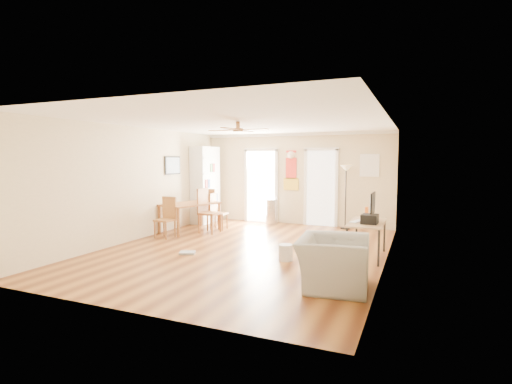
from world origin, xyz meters
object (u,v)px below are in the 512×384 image
at_px(dining_chair_right_a, 219,212).
at_px(printer, 370,219).
at_px(armchair, 333,262).
at_px(computer_desk, 367,240).
at_px(bookshelf, 205,185).
at_px(dining_table, 190,217).
at_px(dining_chair_near, 165,218).
at_px(wastebasket_b, 343,260).
at_px(dining_chair_right_b, 210,211).
at_px(wastebasket_a, 286,253).
at_px(dining_chair_far, 210,207).
at_px(trash_can, 272,212).
at_px(torchiere_lamp, 346,197).

xyz_separation_m(dining_chair_right_a, printer, (4.05, -1.65, 0.29)).
bearing_deg(armchair, computer_desk, -12.55).
relative_size(bookshelf, dining_table, 1.51).
bearing_deg(dining_chair_near, wastebasket_b, -9.72).
xyz_separation_m(wastebasket_b, armchair, (0.03, -0.98, 0.21)).
xyz_separation_m(dining_table, dining_chair_right_b, (0.55, 0.05, 0.19)).
relative_size(dining_chair_right_b, printer, 3.33).
xyz_separation_m(dining_chair_near, wastebasket_a, (3.30, -0.85, -0.33)).
bearing_deg(armchair, dining_chair_far, 41.86).
bearing_deg(dining_chair_right_b, trash_can, -25.89).
bearing_deg(dining_table, dining_chair_right_a, 44.80).
distance_m(trash_can, wastebasket_b, 4.66).
bearing_deg(armchair, dining_chair_right_a, 41.53).
bearing_deg(printer, wastebasket_a, -151.44).
relative_size(dining_chair_right_b, dining_chair_far, 1.07).
bearing_deg(trash_can, torchiere_lamp, 2.29).
distance_m(dining_table, wastebasket_a, 3.67).
xyz_separation_m(dining_table, wastebasket_b, (4.27, -1.94, -0.22)).
bearing_deg(torchiere_lamp, dining_chair_right_b, -148.62).
relative_size(dining_chair_far, wastebasket_a, 3.44).
height_order(bookshelf, dining_chair_near, bookshelf).
height_order(dining_chair_far, printer, dining_chair_far).
xyz_separation_m(dining_table, wastebasket_a, (3.20, -1.78, -0.22)).
height_order(dining_chair_near, wastebasket_b, dining_chair_near).
bearing_deg(torchiere_lamp, dining_chair_far, -165.52).
relative_size(dining_table, torchiere_lamp, 0.86).
relative_size(wastebasket_b, armchair, 0.27).
xyz_separation_m(dining_table, torchiere_lamp, (3.63, 1.93, 0.49)).
bearing_deg(trash_can, dining_chair_right_a, -127.57).
relative_size(dining_chair_right_a, computer_desk, 0.75).
distance_m(dining_chair_far, computer_desk, 4.92).
bearing_deg(computer_desk, wastebasket_b, -104.76).
bearing_deg(wastebasket_b, armchair, -88.32).
height_order(dining_chair_right_a, printer, dining_chair_right_a).
relative_size(dining_table, trash_can, 2.04).
distance_m(wastebasket_a, armchair, 1.59).
distance_m(dining_chair_near, wastebasket_b, 4.50).
height_order(dining_table, armchair, dining_table).
bearing_deg(computer_desk, dining_chair_near, 179.94).
bearing_deg(armchair, wastebasket_a, 38.54).
bearing_deg(dining_chair_near, dining_table, 86.68).
bearing_deg(armchair, bookshelf, 41.47).
bearing_deg(dining_chair_right_a, wastebasket_a, -136.04).
bearing_deg(printer, dining_chair_near, -179.41).
bearing_deg(computer_desk, printer, -68.47).
xyz_separation_m(bookshelf, dining_chair_far, (0.37, -0.39, -0.59)).
xyz_separation_m(bookshelf, armchair, (4.66, -4.30, -0.75)).
relative_size(dining_table, printer, 4.40).
bearing_deg(bookshelf, torchiere_lamp, -10.47).
bearing_deg(trash_can, dining_chair_near, -120.81).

